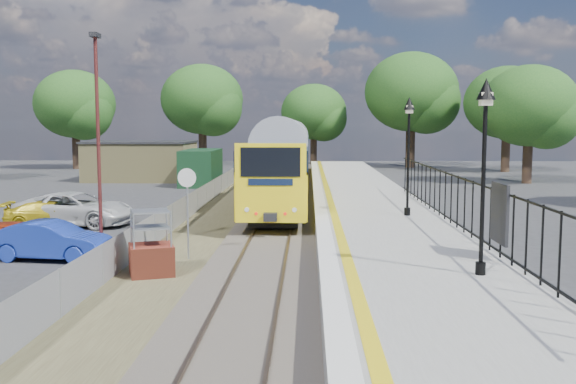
{
  "coord_description": "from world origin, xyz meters",
  "views": [
    {
      "loc": [
        1.42,
        -19.02,
        4.43
      ],
      "look_at": [
        0.68,
        4.11,
        2.0
      ],
      "focal_mm": 40.0,
      "sensor_mm": 36.0,
      "label": 1
    }
  ],
  "objects_px": {
    "speed_sign": "(187,197)",
    "car_white": "(76,209)",
    "brick_plinth": "(151,245)",
    "car_yellow": "(50,214)",
    "victorian_lamp_south": "(485,131)",
    "car_red": "(17,238)",
    "train": "(288,155)",
    "victorian_lamp_north": "(409,128)",
    "car_blue": "(51,241)",
    "carpark_lamp": "(98,132)"
  },
  "relations": [
    {
      "from": "brick_plinth",
      "to": "carpark_lamp",
      "type": "height_order",
      "value": "carpark_lamp"
    },
    {
      "from": "victorian_lamp_south",
      "to": "speed_sign",
      "type": "bearing_deg",
      "value": 145.53
    },
    {
      "from": "brick_plinth",
      "to": "car_white",
      "type": "height_order",
      "value": "brick_plinth"
    },
    {
      "from": "carpark_lamp",
      "to": "car_white",
      "type": "bearing_deg",
      "value": 116.34
    },
    {
      "from": "car_red",
      "to": "car_blue",
      "type": "height_order",
      "value": "car_blue"
    },
    {
      "from": "carpark_lamp",
      "to": "car_yellow",
      "type": "distance_m",
      "value": 8.54
    },
    {
      "from": "carpark_lamp",
      "to": "speed_sign",
      "type": "bearing_deg",
      "value": -9.07
    },
    {
      "from": "brick_plinth",
      "to": "car_yellow",
      "type": "distance_m",
      "value": 11.3
    },
    {
      "from": "victorian_lamp_north",
      "to": "speed_sign",
      "type": "relative_size",
      "value": 1.52
    },
    {
      "from": "train",
      "to": "car_yellow",
      "type": "bearing_deg",
      "value": -120.03
    },
    {
      "from": "victorian_lamp_north",
      "to": "brick_plinth",
      "type": "xyz_separation_m",
      "value": [
        -8.46,
        -6.73,
        -3.35
      ]
    },
    {
      "from": "speed_sign",
      "to": "car_white",
      "type": "xyz_separation_m",
      "value": [
        -6.35,
        7.21,
        -1.36
      ]
    },
    {
      "from": "car_red",
      "to": "car_white",
      "type": "bearing_deg",
      "value": -5.73
    },
    {
      "from": "victorian_lamp_south",
      "to": "car_white",
      "type": "bearing_deg",
      "value": 138.48
    },
    {
      "from": "car_yellow",
      "to": "speed_sign",
      "type": "bearing_deg",
      "value": -140.07
    },
    {
      "from": "speed_sign",
      "to": "car_white",
      "type": "relative_size",
      "value": 0.58
    },
    {
      "from": "brick_plinth",
      "to": "speed_sign",
      "type": "relative_size",
      "value": 0.65
    },
    {
      "from": "speed_sign",
      "to": "train",
      "type": "bearing_deg",
      "value": 91.36
    },
    {
      "from": "victorian_lamp_north",
      "to": "car_white",
      "type": "xyz_separation_m",
      "value": [
        -14.15,
        2.71,
        -3.57
      ]
    },
    {
      "from": "victorian_lamp_north",
      "to": "car_white",
      "type": "distance_m",
      "value": 14.84
    },
    {
      "from": "car_red",
      "to": "car_yellow",
      "type": "xyz_separation_m",
      "value": [
        -1.43,
        6.36,
        -0.07
      ]
    },
    {
      "from": "carpark_lamp",
      "to": "car_blue",
      "type": "bearing_deg",
      "value": -161.51
    },
    {
      "from": "car_red",
      "to": "train",
      "type": "bearing_deg",
      "value": -29.25
    },
    {
      "from": "speed_sign",
      "to": "car_blue",
      "type": "xyz_separation_m",
      "value": [
        -4.53,
        -0.02,
        -1.45
      ]
    },
    {
      "from": "train",
      "to": "speed_sign",
      "type": "bearing_deg",
      "value": -95.97
    },
    {
      "from": "train",
      "to": "car_yellow",
      "type": "relative_size",
      "value": 10.6
    },
    {
      "from": "car_white",
      "to": "brick_plinth",
      "type": "bearing_deg",
      "value": -139.57
    },
    {
      "from": "car_red",
      "to": "car_white",
      "type": "distance_m",
      "value": 6.72
    },
    {
      "from": "speed_sign",
      "to": "carpark_lamp",
      "type": "xyz_separation_m",
      "value": [
        -3.02,
        0.48,
        2.1
      ]
    },
    {
      "from": "victorian_lamp_north",
      "to": "train",
      "type": "distance_m",
      "value": 20.21
    },
    {
      "from": "car_white",
      "to": "victorian_lamp_south",
      "type": "bearing_deg",
      "value": -122.17
    },
    {
      "from": "carpark_lamp",
      "to": "car_yellow",
      "type": "relative_size",
      "value": 1.92
    },
    {
      "from": "train",
      "to": "brick_plinth",
      "type": "relative_size",
      "value": 20.57
    },
    {
      "from": "victorian_lamp_south",
      "to": "car_red",
      "type": "height_order",
      "value": "victorian_lamp_south"
    },
    {
      "from": "brick_plinth",
      "to": "train",
      "type": "bearing_deg",
      "value": 83.1
    },
    {
      "from": "speed_sign",
      "to": "car_blue",
      "type": "distance_m",
      "value": 4.75
    },
    {
      "from": "car_red",
      "to": "car_blue",
      "type": "distance_m",
      "value": 1.49
    },
    {
      "from": "victorian_lamp_south",
      "to": "carpark_lamp",
      "type": "height_order",
      "value": "carpark_lamp"
    },
    {
      "from": "carpark_lamp",
      "to": "victorian_lamp_north",
      "type": "bearing_deg",
      "value": 20.42
    },
    {
      "from": "carpark_lamp",
      "to": "car_white",
      "type": "height_order",
      "value": "carpark_lamp"
    },
    {
      "from": "train",
      "to": "car_red",
      "type": "relative_size",
      "value": 11.04
    },
    {
      "from": "victorian_lamp_south",
      "to": "train",
      "type": "height_order",
      "value": "victorian_lamp_south"
    },
    {
      "from": "speed_sign",
      "to": "car_yellow",
      "type": "height_order",
      "value": "speed_sign"
    },
    {
      "from": "train",
      "to": "car_yellow",
      "type": "distance_m",
      "value": 19.75
    },
    {
      "from": "train",
      "to": "carpark_lamp",
      "type": "bearing_deg",
      "value": -103.25
    },
    {
      "from": "train",
      "to": "car_blue",
      "type": "xyz_separation_m",
      "value": [
        -7.03,
        -23.93,
        -1.7
      ]
    },
    {
      "from": "car_blue",
      "to": "car_white",
      "type": "distance_m",
      "value": 7.46
    },
    {
      "from": "victorian_lamp_north",
      "to": "carpark_lamp",
      "type": "distance_m",
      "value": 11.54
    },
    {
      "from": "victorian_lamp_south",
      "to": "car_yellow",
      "type": "height_order",
      "value": "victorian_lamp_south"
    },
    {
      "from": "brick_plinth",
      "to": "car_red",
      "type": "height_order",
      "value": "brick_plinth"
    }
  ]
}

